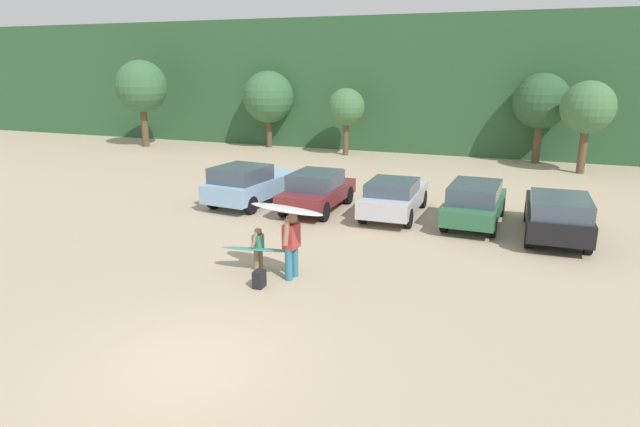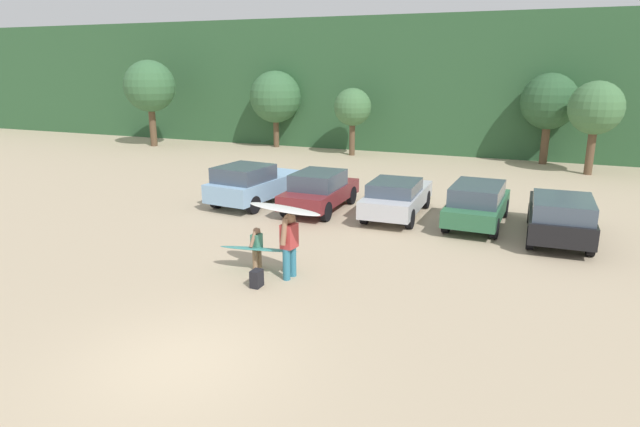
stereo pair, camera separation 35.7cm
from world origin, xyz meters
name	(u,v)px [view 2 (the right image)]	position (x,y,z in m)	size (l,w,h in m)	color
ground_plane	(180,363)	(0.00, 0.00, 0.00)	(120.00, 120.00, 0.00)	tan
hillside_ridge	(459,83)	(0.00, 32.54, 4.20)	(108.00, 12.00, 8.40)	#2D5633
tree_center	(150,87)	(-19.06, 23.02, 4.02)	(3.44, 3.44, 5.77)	brown
tree_left	(275,97)	(-11.01, 25.84, 3.35)	(3.43, 3.43, 5.08)	brown
tree_far_right	(353,108)	(-5.07, 24.49, 2.92)	(2.28, 2.28, 4.10)	brown
tree_right	(549,102)	(5.99, 25.74, 3.46)	(3.09, 3.09, 5.04)	brown
tree_far_left	(596,109)	(8.18, 23.27, 3.34)	(2.66, 2.66, 4.71)	brown
parked_car_sky_blue	(253,183)	(-4.71, 11.34, 0.85)	(2.41, 4.60, 1.65)	#84ADD1
parked_car_maroon	(319,190)	(-1.85, 11.41, 0.80)	(1.82, 4.17, 1.53)	maroon
parked_car_silver	(397,197)	(1.12, 11.71, 0.75)	(1.92, 4.56, 1.41)	silver
parked_car_forest_green	(477,203)	(4.02, 11.63, 0.81)	(1.90, 4.32, 1.51)	#2D6642
parked_car_black	(560,215)	(6.68, 10.89, 0.82)	(2.00, 4.65, 1.54)	black
person_adult	(289,242)	(0.08, 4.69, 0.99)	(0.37, 0.77, 1.76)	teal
person_child	(257,246)	(-1.05, 4.96, 0.67)	(0.25, 0.59, 1.18)	#8C6B4C
surfboard_white	(284,209)	(-0.05, 4.66, 1.89)	(2.36, 1.14, 0.10)	white
surfboard_teal	(258,249)	(-0.94, 4.84, 0.62)	(2.27, 0.99, 0.21)	teal
backpack_dropped	(257,279)	(-0.43, 3.81, 0.22)	(0.24, 0.34, 0.45)	black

